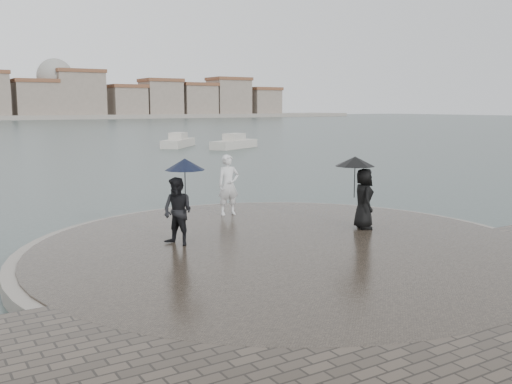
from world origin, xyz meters
TOP-DOWN VIEW (x-y plane):
  - ground at (0.00, 0.00)m, footprint 400.00×400.00m
  - kerb_ring at (0.00, 3.50)m, footprint 12.50×12.50m
  - quay_tip at (0.00, 3.50)m, footprint 11.90×11.90m
  - statue at (0.66, 7.46)m, footprint 0.72×0.53m
  - visitor_left at (-2.13, 4.78)m, footprint 1.18×1.07m
  - visitor_right at (2.71, 3.86)m, footprint 1.19×1.11m
  - boats at (6.87, 37.36)m, footprint 30.32×8.77m

SIDE VIEW (x-z plane):
  - ground at x=0.00m, z-range 0.00..0.00m
  - kerb_ring at x=0.00m, z-range 0.00..0.32m
  - quay_tip at x=0.00m, z-range 0.00..0.36m
  - boats at x=6.87m, z-range -0.37..1.13m
  - statue at x=0.66m, z-range 0.36..2.19m
  - visitor_left at x=-2.13m, z-range 0.42..2.46m
  - visitor_right at x=2.71m, z-range 0.51..2.46m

